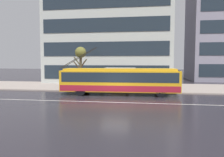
{
  "coord_description": "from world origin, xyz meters",
  "views": [
    {
      "loc": [
        2.74,
        -19.88,
        3.54
      ],
      "look_at": [
        -0.8,
        3.1,
        1.73
      ],
      "focal_mm": 35.5,
      "sensor_mm": 36.0,
      "label": 1
    }
  ],
  "objects_px": {
    "street_tree_bare": "(81,55)",
    "bus_shelter": "(120,73)",
    "trolleybus": "(120,80)",
    "pedestrian_walking_past": "(127,83)",
    "pedestrian_at_shelter": "(101,77)",
    "pedestrian_approaching_curb": "(141,77)"
  },
  "relations": [
    {
      "from": "trolleybus",
      "to": "pedestrian_approaching_curb",
      "type": "bearing_deg",
      "value": 65.13
    },
    {
      "from": "street_tree_bare",
      "to": "bus_shelter",
      "type": "bearing_deg",
      "value": -7.17
    },
    {
      "from": "pedestrian_at_shelter",
      "to": "pedestrian_walking_past",
      "type": "relative_size",
      "value": 1.19
    },
    {
      "from": "pedestrian_approaching_curb",
      "to": "pedestrian_walking_past",
      "type": "distance_m",
      "value": 2.75
    },
    {
      "from": "pedestrian_walking_past",
      "to": "street_tree_bare",
      "type": "bearing_deg",
      "value": 159.24
    },
    {
      "from": "trolleybus",
      "to": "pedestrian_walking_past",
      "type": "xyz_separation_m",
      "value": [
        0.6,
        2.21,
        -0.47
      ]
    },
    {
      "from": "pedestrian_at_shelter",
      "to": "pedestrian_walking_past",
      "type": "xyz_separation_m",
      "value": [
        3.35,
        -1.41,
        -0.57
      ]
    },
    {
      "from": "bus_shelter",
      "to": "pedestrian_at_shelter",
      "type": "relative_size",
      "value": 1.93
    },
    {
      "from": "trolleybus",
      "to": "street_tree_bare",
      "type": "distance_m",
      "value": 7.75
    },
    {
      "from": "bus_shelter",
      "to": "pedestrian_at_shelter",
      "type": "bearing_deg",
      "value": -173.19
    },
    {
      "from": "bus_shelter",
      "to": "pedestrian_at_shelter",
      "type": "height_order",
      "value": "bus_shelter"
    },
    {
      "from": "street_tree_bare",
      "to": "pedestrian_approaching_curb",
      "type": "bearing_deg",
      "value": -0.75
    },
    {
      "from": "pedestrian_approaching_curb",
      "to": "pedestrian_walking_past",
      "type": "xyz_separation_m",
      "value": [
        -1.47,
        -2.25,
        -0.59
      ]
    },
    {
      "from": "bus_shelter",
      "to": "pedestrian_walking_past",
      "type": "height_order",
      "value": "bus_shelter"
    },
    {
      "from": "bus_shelter",
      "to": "pedestrian_approaching_curb",
      "type": "bearing_deg",
      "value": 12.88
    },
    {
      "from": "pedestrian_at_shelter",
      "to": "street_tree_bare",
      "type": "height_order",
      "value": "street_tree_bare"
    },
    {
      "from": "trolleybus",
      "to": "pedestrian_walking_past",
      "type": "height_order",
      "value": "trolleybus"
    },
    {
      "from": "trolleybus",
      "to": "bus_shelter",
      "type": "distance_m",
      "value": 3.96
    },
    {
      "from": "pedestrian_walking_past",
      "to": "street_tree_bare",
      "type": "distance_m",
      "value": 7.39
    },
    {
      "from": "bus_shelter",
      "to": "street_tree_bare",
      "type": "height_order",
      "value": "street_tree_bare"
    },
    {
      "from": "trolleybus",
      "to": "pedestrian_at_shelter",
      "type": "height_order",
      "value": "trolleybus"
    },
    {
      "from": "trolleybus",
      "to": "street_tree_bare",
      "type": "height_order",
      "value": "street_tree_bare"
    }
  ]
}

